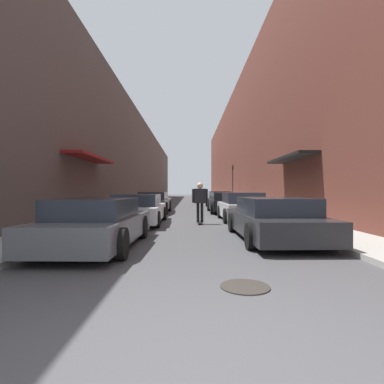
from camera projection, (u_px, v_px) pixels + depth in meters
ground at (190, 204)px, 29.47m from camera, size 150.36×150.36×0.00m
curb_strip_left at (155, 201)px, 36.26m from camera, size 1.80×68.34×0.12m
curb_strip_right at (224, 201)px, 36.34m from camera, size 1.80×68.34×0.12m
building_row_left at (131, 163)px, 36.20m from camera, size 4.90×68.34×9.29m
building_row_right at (248, 148)px, 36.33m from camera, size 4.90×68.34×13.12m
parked_car_left_0 at (97, 224)px, 7.16m from camera, size 1.94×4.43×1.18m
parked_car_left_1 at (139, 209)px, 12.41m from camera, size 2.05×4.76×1.22m
parked_car_left_2 at (154, 203)px, 18.39m from camera, size 1.88×4.79×1.28m
parked_car_right_0 at (273, 219)px, 8.33m from camera, size 2.03×4.80×1.17m
parked_car_right_1 at (242, 207)px, 13.57m from camera, size 1.92×3.97×1.28m
parked_car_right_2 at (225, 203)px, 18.58m from camera, size 2.03×4.76×1.25m
parked_car_right_3 at (219, 200)px, 24.26m from camera, size 2.03×4.38×1.30m
skateboarder at (200, 198)px, 12.18m from camera, size 0.65×0.78×1.70m
manhole_cover at (245, 287)px, 4.23m from camera, size 0.70×0.70×0.02m
traffic_light at (233, 180)px, 31.22m from camera, size 0.16×0.22×3.91m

